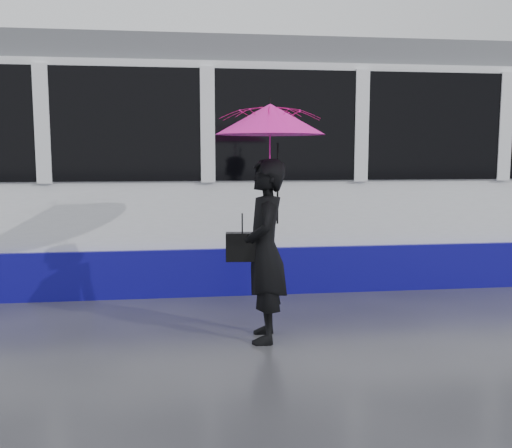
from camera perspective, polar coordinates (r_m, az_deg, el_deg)
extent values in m
plane|color=#2B2B30|center=(6.37, 2.07, -9.81)|extent=(90.00, 90.00, 0.00)
cube|color=#3F3D38|center=(8.06, -0.02, -6.08)|extent=(34.00, 0.07, 0.02)
cube|color=#3F3D38|center=(9.46, -1.15, -4.10)|extent=(34.00, 0.07, 0.02)
cube|color=white|center=(9.79, 22.25, 4.69)|extent=(24.00, 2.40, 2.95)
cube|color=#0F0B7C|center=(9.90, 21.92, -2.35)|extent=(24.00, 2.56, 0.62)
cube|color=black|center=(9.79, 22.44, 8.63)|extent=(23.00, 2.48, 1.40)
cube|color=#585B60|center=(9.87, 22.72, 14.29)|extent=(23.60, 2.20, 0.35)
imported|color=black|center=(5.60, 0.88, -2.71)|extent=(0.50, 0.70, 1.80)
imported|color=#FF1581|center=(5.52, 1.42, 7.53)|extent=(1.08, 1.09, 0.90)
cone|color=#FF1581|center=(5.53, 1.43, 10.44)|extent=(1.16, 1.16, 0.29)
cylinder|color=black|center=(5.54, 1.44, 12.18)|extent=(0.01, 0.01, 0.07)
cylinder|color=black|center=(5.56, 2.18, 4.05)|extent=(0.02, 0.02, 0.79)
cube|color=black|center=(5.58, -1.38, -2.29)|extent=(0.33, 0.17, 0.28)
cylinder|color=black|center=(5.55, -1.39, 0.04)|extent=(0.01, 0.01, 0.18)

